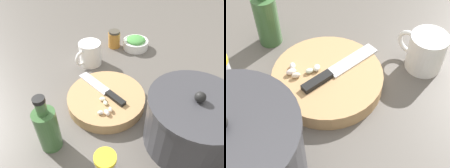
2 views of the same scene
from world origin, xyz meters
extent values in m
plane|color=#56514C|center=(0.00, 0.00, 0.00)|extent=(5.00, 5.00, 0.00)
cylinder|color=tan|center=(0.06, -0.04, 0.02)|extent=(0.27, 0.27, 0.04)
cube|color=black|center=(0.08, -0.01, 0.05)|extent=(0.07, 0.07, 0.01)
cube|color=silver|center=(0.01, -0.09, 0.04)|extent=(0.12, 0.13, 0.01)
ellipsoid|color=#E3EBC8|center=(0.11, -0.04, 0.05)|extent=(0.02, 0.02, 0.01)
ellipsoid|color=#F0E9CE|center=(0.09, -0.05, 0.05)|extent=(0.02, 0.02, 0.01)
ellipsoid|color=silver|center=(0.15, -0.03, 0.05)|extent=(0.03, 0.02, 0.01)
ellipsoid|color=silver|center=(0.15, -0.05, 0.05)|extent=(0.02, 0.02, 0.01)
ellipsoid|color=#F2DEC6|center=(0.14, -0.02, 0.05)|extent=(0.02, 0.02, 0.01)
cylinder|color=white|center=(-0.17, -0.13, 0.05)|extent=(0.09, 0.09, 0.10)
torus|color=white|center=(-0.13, -0.16, 0.05)|extent=(0.06, 0.05, 0.07)
cylinder|color=#3D6638|center=(0.24, -0.19, 0.07)|extent=(0.06, 0.06, 0.14)
cylinder|color=#38383D|center=(0.20, 0.20, 0.08)|extent=(0.25, 0.25, 0.15)
camera|label=1|loc=(0.59, 0.01, 0.56)|focal=35.00mm
camera|label=2|loc=(-0.01, 0.45, 0.58)|focal=50.00mm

